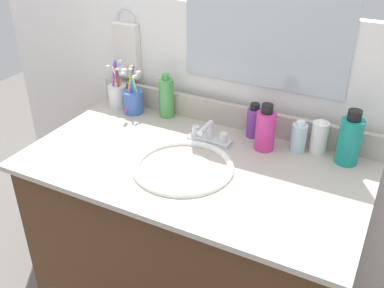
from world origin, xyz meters
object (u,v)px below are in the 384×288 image
at_px(faucet, 209,135).
at_px(cup_white_ceramic, 118,94).
at_px(bottle_cream_purple, 254,122).
at_px(bottle_mouthwash_teal, 350,140).
at_px(bottle_soap_pink, 265,129).
at_px(bottle_lotion_white, 319,136).
at_px(bottle_gel_clear, 299,137).
at_px(bottle_toner_green, 166,97).
at_px(cup_blue_plastic, 133,100).
at_px(hand_towel, 127,51).

height_order(faucet, cup_white_ceramic, cup_white_ceramic).
height_order(bottle_cream_purple, bottle_mouthwash_teal, bottle_mouthwash_teal).
xyz_separation_m(bottle_soap_pink, bottle_lotion_white, (0.17, 0.06, -0.02)).
xyz_separation_m(faucet, bottle_mouthwash_teal, (0.46, 0.09, 0.06)).
distance_m(faucet, bottle_gel_clear, 0.31).
bearing_deg(cup_white_ceramic, bottle_mouthwash_teal, -1.14).
distance_m(bottle_mouthwash_teal, bottle_lotion_white, 0.11).
xyz_separation_m(bottle_mouthwash_teal, bottle_gel_clear, (-0.16, -0.00, -0.03)).
relative_size(bottle_toner_green, bottle_lotion_white, 1.40).
bearing_deg(bottle_toner_green, faucet, -25.62).
height_order(bottle_soap_pink, bottle_lotion_white, bottle_soap_pink).
xyz_separation_m(faucet, bottle_toner_green, (-0.24, 0.12, 0.05)).
distance_m(bottle_soap_pink, cup_blue_plastic, 0.57).
height_order(hand_towel, bottle_mouthwash_teal, hand_towel).
bearing_deg(cup_blue_plastic, faucet, -12.13).
relative_size(faucet, bottle_soap_pink, 0.95).
bearing_deg(bottle_toner_green, bottle_gel_clear, -2.99).
distance_m(faucet, cup_white_ceramic, 0.48).
xyz_separation_m(hand_towel, cup_blue_plastic, (0.08, -0.09, -0.17)).
distance_m(bottle_cream_purple, cup_blue_plastic, 0.50).
height_order(bottle_lotion_white, cup_blue_plastic, cup_blue_plastic).
relative_size(bottle_soap_pink, bottle_mouthwash_teal, 0.89).
distance_m(bottle_toner_green, bottle_lotion_white, 0.60).
distance_m(hand_towel, bottle_soap_pink, 0.68).
height_order(cup_blue_plastic, cup_white_ceramic, same).
height_order(hand_towel, faucet, hand_towel).
relative_size(bottle_gel_clear, bottle_lotion_white, 0.90).
bearing_deg(hand_towel, bottle_gel_clear, -6.63).
relative_size(hand_towel, bottle_soap_pink, 1.30).
bearing_deg(bottle_gel_clear, hand_towel, 173.37).
relative_size(faucet, bottle_cream_purple, 1.22).
bearing_deg(bottle_gel_clear, faucet, -163.77).
distance_m(bottle_toner_green, bottle_cream_purple, 0.37).
bearing_deg(bottle_toner_green, cup_white_ceramic, -177.94).
bearing_deg(hand_towel, bottle_lotion_white, -4.39).
height_order(bottle_toner_green, cup_blue_plastic, cup_blue_plastic).
relative_size(bottle_soap_pink, bottle_lotion_white, 1.33).
height_order(bottle_toner_green, bottle_mouthwash_teal, bottle_mouthwash_teal).
bearing_deg(bottle_cream_purple, bottle_soap_pink, -45.91).
relative_size(faucet, cup_white_ceramic, 0.81).
distance_m(hand_towel, bottle_lotion_white, 0.84).
xyz_separation_m(hand_towel, bottle_soap_pink, (0.65, -0.13, -0.14)).
bearing_deg(bottle_gel_clear, cup_blue_plastic, -179.45).
bearing_deg(bottle_soap_pink, faucet, -165.83).
height_order(bottle_soap_pink, bottle_gel_clear, bottle_soap_pink).
relative_size(hand_towel, bottle_gel_clear, 1.92).
distance_m(bottle_soap_pink, bottle_gel_clear, 0.12).
xyz_separation_m(faucet, cup_white_ceramic, (-0.47, 0.11, 0.02)).
distance_m(bottle_gel_clear, cup_blue_plastic, 0.67).
distance_m(bottle_soap_pink, bottle_toner_green, 0.44).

